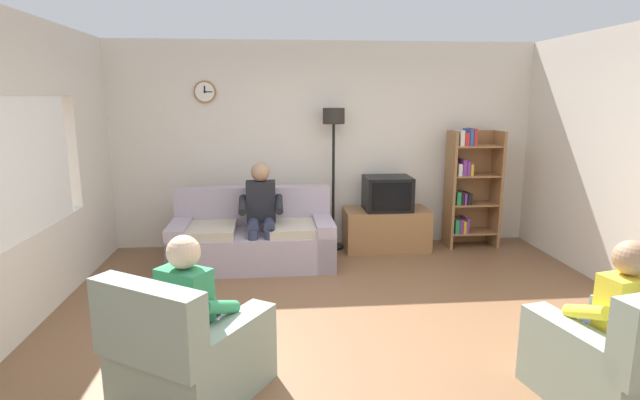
{
  "coord_description": "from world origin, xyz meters",
  "views": [
    {
      "loc": [
        -0.69,
        -4.02,
        1.99
      ],
      "look_at": [
        -0.23,
        0.93,
        0.95
      ],
      "focal_mm": 27.96,
      "sensor_mm": 36.0,
      "label": 1
    }
  ],
  "objects_px": {
    "armchair_near_window": "(189,355)",
    "person_in_left_armchair": "(196,306)",
    "person_on_couch": "(261,210)",
    "person_in_right_armchair": "(612,313)",
    "tv": "(387,193)",
    "couch": "(253,239)",
    "armchair_near_bookshelf": "(618,364)",
    "tv_stand": "(386,229)",
    "floor_lamp": "(334,140)",
    "bookshelf": "(469,186)"
  },
  "relations": [
    {
      "from": "person_in_right_armchair",
      "to": "tv",
      "type": "bearing_deg",
      "value": 101.83
    },
    {
      "from": "armchair_near_bookshelf",
      "to": "tv_stand",
      "type": "bearing_deg",
      "value": 101.75
    },
    {
      "from": "tv",
      "to": "person_in_right_armchair",
      "type": "height_order",
      "value": "person_in_right_armchair"
    },
    {
      "from": "person_on_couch",
      "to": "person_in_left_armchair",
      "type": "height_order",
      "value": "person_on_couch"
    },
    {
      "from": "couch",
      "to": "armchair_near_bookshelf",
      "type": "relative_size",
      "value": 1.86
    },
    {
      "from": "bookshelf",
      "to": "person_on_couch",
      "type": "bearing_deg",
      "value": -166.53
    },
    {
      "from": "couch",
      "to": "armchair_near_window",
      "type": "distance_m",
      "value": 2.69
    },
    {
      "from": "tv_stand",
      "to": "person_on_couch",
      "type": "bearing_deg",
      "value": -160.12
    },
    {
      "from": "person_in_right_armchair",
      "to": "person_on_couch",
      "type": "bearing_deg",
      "value": 129.37
    },
    {
      "from": "bookshelf",
      "to": "person_in_right_armchair",
      "type": "bearing_deg",
      "value": -96.7
    },
    {
      "from": "bookshelf",
      "to": "floor_lamp",
      "type": "height_order",
      "value": "floor_lamp"
    },
    {
      "from": "couch",
      "to": "person_in_left_armchair",
      "type": "bearing_deg",
      "value": -96.06
    },
    {
      "from": "tv",
      "to": "couch",
      "type": "bearing_deg",
      "value": -165.33
    },
    {
      "from": "person_on_couch",
      "to": "person_in_right_armchair",
      "type": "height_order",
      "value": "person_on_couch"
    },
    {
      "from": "person_in_left_armchair",
      "to": "bookshelf",
      "type": "bearing_deg",
      "value": 45.13
    },
    {
      "from": "tv",
      "to": "person_on_couch",
      "type": "xyz_separation_m",
      "value": [
        -1.62,
        -0.56,
        -0.06
      ]
    },
    {
      "from": "couch",
      "to": "tv_stand",
      "type": "distance_m",
      "value": 1.79
    },
    {
      "from": "floor_lamp",
      "to": "armchair_near_window",
      "type": "relative_size",
      "value": 1.58
    },
    {
      "from": "armchair_near_window",
      "to": "person_in_left_armchair",
      "type": "relative_size",
      "value": 1.05
    },
    {
      "from": "floor_lamp",
      "to": "person_in_left_armchair",
      "type": "xyz_separation_m",
      "value": [
        -1.31,
        -3.17,
        -0.85
      ]
    },
    {
      "from": "armchair_near_window",
      "to": "person_in_left_armchair",
      "type": "xyz_separation_m",
      "value": [
        0.05,
        0.07,
        0.32
      ]
    },
    {
      "from": "tv",
      "to": "person_in_left_armchair",
      "type": "xyz_separation_m",
      "value": [
        -2.0,
        -3.05,
        -0.15
      ]
    },
    {
      "from": "floor_lamp",
      "to": "person_on_couch",
      "type": "distance_m",
      "value": 1.38
    },
    {
      "from": "floor_lamp",
      "to": "person_in_left_armchair",
      "type": "relative_size",
      "value": 1.65
    },
    {
      "from": "person_on_couch",
      "to": "person_in_left_armchair",
      "type": "distance_m",
      "value": 2.52
    },
    {
      "from": "tv",
      "to": "person_in_right_armchair",
      "type": "relative_size",
      "value": 0.54
    },
    {
      "from": "floor_lamp",
      "to": "person_in_left_armchair",
      "type": "bearing_deg",
      "value": -112.41
    },
    {
      "from": "tv_stand",
      "to": "armchair_near_window",
      "type": "relative_size",
      "value": 0.94
    },
    {
      "from": "person_on_couch",
      "to": "armchair_near_window",
      "type": "bearing_deg",
      "value": -99.52
    },
    {
      "from": "tv_stand",
      "to": "armchair_near_window",
      "type": "distance_m",
      "value": 3.76
    },
    {
      "from": "floor_lamp",
      "to": "person_in_left_armchair",
      "type": "distance_m",
      "value": 3.54
    },
    {
      "from": "couch",
      "to": "floor_lamp",
      "type": "bearing_deg",
      "value": 29.14
    },
    {
      "from": "floor_lamp",
      "to": "person_on_couch",
      "type": "height_order",
      "value": "floor_lamp"
    },
    {
      "from": "couch",
      "to": "person_on_couch",
      "type": "relative_size",
      "value": 1.54
    },
    {
      "from": "tv_stand",
      "to": "bookshelf",
      "type": "height_order",
      "value": "bookshelf"
    },
    {
      "from": "floor_lamp",
      "to": "person_in_left_armchair",
      "type": "height_order",
      "value": "floor_lamp"
    },
    {
      "from": "tv_stand",
      "to": "armchair_near_window",
      "type": "xyz_separation_m",
      "value": [
        -2.05,
        -3.15,
        0.02
      ]
    },
    {
      "from": "couch",
      "to": "person_on_couch",
      "type": "bearing_deg",
      "value": -46.33
    },
    {
      "from": "armchair_near_bookshelf",
      "to": "person_on_couch",
      "type": "height_order",
      "value": "person_on_couch"
    },
    {
      "from": "person_on_couch",
      "to": "tv_stand",
      "type": "bearing_deg",
      "value": 19.88
    },
    {
      "from": "couch",
      "to": "tv",
      "type": "distance_m",
      "value": 1.84
    },
    {
      "from": "tv",
      "to": "armchair_near_window",
      "type": "xyz_separation_m",
      "value": [
        -2.05,
        -3.13,
        -0.47
      ]
    },
    {
      "from": "tv_stand",
      "to": "armchair_near_window",
      "type": "bearing_deg",
      "value": -123.1
    },
    {
      "from": "couch",
      "to": "floor_lamp",
      "type": "relative_size",
      "value": 1.03
    },
    {
      "from": "tv",
      "to": "person_in_left_armchair",
      "type": "relative_size",
      "value": 0.54
    },
    {
      "from": "armchair_near_window",
      "to": "armchair_near_bookshelf",
      "type": "relative_size",
      "value": 1.15
    },
    {
      "from": "couch",
      "to": "person_in_left_armchair",
      "type": "xyz_separation_m",
      "value": [
        -0.28,
        -2.6,
        0.29
      ]
    },
    {
      "from": "tv_stand",
      "to": "armchair_near_bookshelf",
      "type": "height_order",
      "value": "armchair_near_bookshelf"
    },
    {
      "from": "tv",
      "to": "person_in_left_armchair",
      "type": "bearing_deg",
      "value": -123.31
    },
    {
      "from": "bookshelf",
      "to": "floor_lamp",
      "type": "xyz_separation_m",
      "value": [
        -1.82,
        0.03,
        0.63
      ]
    }
  ]
}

